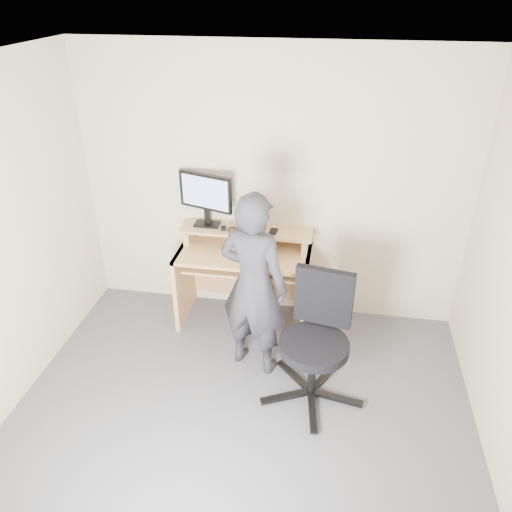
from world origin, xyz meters
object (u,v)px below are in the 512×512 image
(office_chair, at_px, (317,334))
(person, at_px, (254,285))
(monitor, at_px, (206,195))
(desk, at_px, (246,267))

(office_chair, relative_size, person, 0.64)
(office_chair, bearing_deg, monitor, 148.51)
(monitor, height_order, office_chair, monitor)
(monitor, bearing_deg, office_chair, -24.56)
(desk, bearing_deg, monitor, 166.91)
(desk, distance_m, monitor, 0.76)
(desk, xyz_separation_m, office_chair, (0.72, -0.90, 0.00))
(desk, relative_size, office_chair, 1.19)
(monitor, distance_m, person, 1.03)
(monitor, bearing_deg, person, -35.66)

